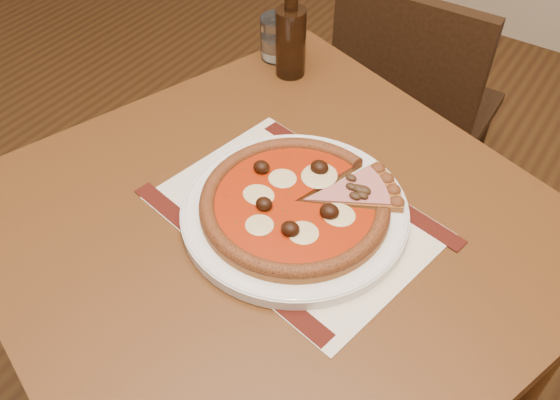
% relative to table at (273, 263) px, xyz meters
% --- Properties ---
extents(table, '(1.01, 1.01, 0.75)m').
position_rel_table_xyz_m(table, '(0.00, 0.00, 0.00)').
color(table, brown).
rests_on(table, ground).
extents(chair_far, '(0.39, 0.39, 0.80)m').
position_rel_table_xyz_m(chair_far, '(-0.08, 0.77, -0.19)').
color(chair_far, black).
rests_on(chair_far, ground).
extents(placemat, '(0.45, 0.36, 0.00)m').
position_rel_table_xyz_m(placemat, '(0.02, 0.03, 0.10)').
color(placemat, silver).
rests_on(placemat, table).
extents(plate, '(0.35, 0.35, 0.02)m').
position_rel_table_xyz_m(plate, '(0.02, 0.03, 0.11)').
color(plate, white).
rests_on(plate, placemat).
extents(pizza, '(0.29, 0.29, 0.04)m').
position_rel_table_xyz_m(pizza, '(0.02, 0.03, 0.13)').
color(pizza, '#9D5626').
rests_on(pizza, plate).
extents(ham_slice, '(0.13, 0.14, 0.02)m').
position_rel_table_xyz_m(ham_slice, '(0.09, 0.11, 0.13)').
color(ham_slice, '#9D5626').
rests_on(ham_slice, plate).
extents(water_glass, '(0.08, 0.08, 0.09)m').
position_rel_table_xyz_m(water_glass, '(-0.25, 0.38, 0.14)').
color(water_glass, white).
rests_on(water_glass, table).
extents(bottle, '(0.06, 0.06, 0.19)m').
position_rel_table_xyz_m(bottle, '(-0.20, 0.35, 0.18)').
color(bottle, black).
rests_on(bottle, table).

